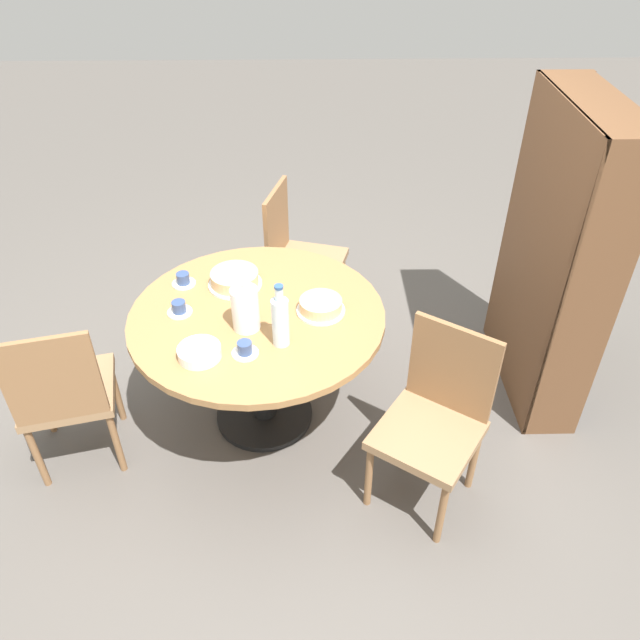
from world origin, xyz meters
The scene contains 14 objects.
ground_plane centered at (0.00, 0.00, 0.00)m, with size 14.00×14.00×0.00m, color #56514C.
dining_table centered at (0.00, 0.00, 0.56)m, with size 1.23×1.23×0.70m.
chair_a centered at (0.28, -0.89, 0.47)m, with size 0.51×0.51×0.89m.
chair_b centered at (0.47, 0.80, 0.47)m, with size 0.58×0.58×0.89m.
chair_c centered at (-0.91, 0.19, 0.47)m, with size 0.52×0.52×0.89m.
bookshelf centered at (-0.29, 1.49, 0.78)m, with size 0.89×0.28×1.61m.
coffee_pot centered at (0.11, -0.04, 0.82)m, with size 0.13×0.13×0.25m.
water_bottle centered at (0.23, 0.12, 0.83)m, with size 0.08×0.08×0.31m.
cake_main centered at (-0.24, -0.12, 0.74)m, with size 0.27×0.27×0.08m.
cake_second centered at (-0.01, 0.31, 0.74)m, with size 0.23×0.23×0.07m.
cup_a centered at (-0.25, -0.39, 0.73)m, with size 0.12×0.12×0.06m.
cup_b centered at (-0.01, -0.37, 0.73)m, with size 0.12×0.12×0.06m.
cup_c centered at (0.30, -0.03, 0.73)m, with size 0.12×0.12×0.06m.
plate_stack centered at (0.31, -0.23, 0.73)m, with size 0.19×0.19×0.05m.
Camera 1 is at (2.38, 0.25, 2.49)m, focal length 35.00 mm.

